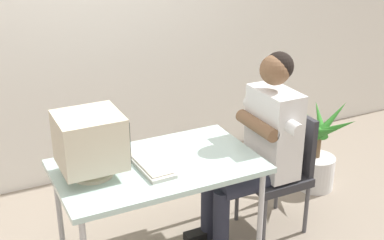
{
  "coord_description": "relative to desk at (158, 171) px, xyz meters",
  "views": [
    {
      "loc": [
        -1.08,
        -2.63,
        2.2
      ],
      "look_at": [
        0.24,
        0.0,
        0.97
      ],
      "focal_mm": 48.2,
      "sensor_mm": 36.0,
      "label": 1
    }
  ],
  "objects": [
    {
      "name": "desk",
      "position": [
        0.0,
        0.0,
        0.0
      ],
      "size": [
        1.26,
        0.75,
        0.72
      ],
      "color": "#B7B7BC",
      "rests_on": "ground_plane"
    },
    {
      "name": "crt_monitor",
      "position": [
        -0.4,
        0.04,
        0.27
      ],
      "size": [
        0.38,
        0.35,
        0.39
      ],
      "color": "beige",
      "rests_on": "desk"
    },
    {
      "name": "keyboard",
      "position": [
        -0.06,
        0.01,
        0.07
      ],
      "size": [
        0.18,
        0.48,
        0.03
      ],
      "color": "silver",
      "rests_on": "desk"
    },
    {
      "name": "office_chair",
      "position": [
        0.94,
        -0.01,
        -0.18
      ],
      "size": [
        0.42,
        0.42,
        0.87
      ],
      "color": "#4C4C51",
      "rests_on": "ground_plane"
    },
    {
      "name": "person_seated",
      "position": [
        0.76,
        -0.01,
        0.05
      ],
      "size": [
        0.74,
        0.6,
        1.33
      ],
      "color": "silver",
      "rests_on": "ground_plane"
    },
    {
      "name": "potted_plant",
      "position": [
        1.54,
        0.3,
        -0.37
      ],
      "size": [
        0.56,
        0.58,
        0.77
      ],
      "color": "silver",
      "rests_on": "ground_plane"
    }
  ]
}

